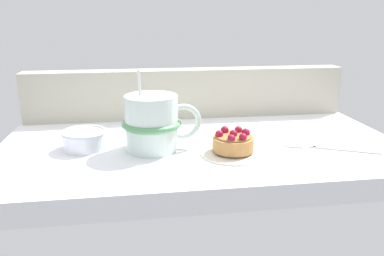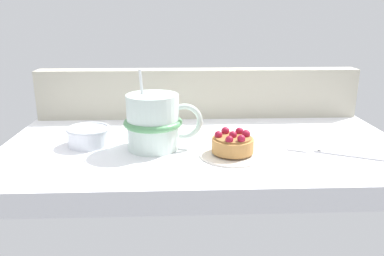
{
  "view_description": "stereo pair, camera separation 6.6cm",
  "coord_description": "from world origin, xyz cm",
  "views": [
    {
      "loc": [
        -11.55,
        -67.98,
        23.76
      ],
      "look_at": [
        -2.44,
        -5.51,
        4.42
      ],
      "focal_mm": 35.02,
      "sensor_mm": 36.0,
      "label": 1
    },
    {
      "loc": [
        -4.99,
        -68.59,
        23.76
      ],
      "look_at": [
        -2.44,
        -5.51,
        4.42
      ],
      "focal_mm": 35.02,
      "sensor_mm": 36.0,
      "label": 2
    }
  ],
  "objects": [
    {
      "name": "ground_plane",
      "position": [
        0.0,
        0.0,
        -1.98
      ],
      "size": [
        76.13,
        42.04,
        3.96
      ],
      "primitive_type": "cube",
      "color": "white"
    },
    {
      "name": "window_rail_back",
      "position": [
        0.0,
        18.56,
        5.69
      ],
      "size": [
        74.61,
        4.92,
        11.38
      ],
      "primitive_type": "cube",
      "color": "#B2AD99",
      "rests_on": "ground_plane"
    },
    {
      "name": "dessert_plate",
      "position": [
        4.54,
        -7.69,
        0.34
      ],
      "size": [
        11.59,
        11.59,
        0.73
      ],
      "color": "silver",
      "rests_on": "ground_plane"
    },
    {
      "name": "raspberry_tart",
      "position": [
        4.55,
        -7.68,
        2.27
      ],
      "size": [
        7.26,
        7.26,
        3.8
      ],
      "color": "#B77F42",
      "rests_on": "dessert_plate"
    },
    {
      "name": "coffee_mug",
      "position": [
        -9.18,
        -3.32,
        5.02
      ],
      "size": [
        14.36,
        10.67,
        14.69
      ],
      "color": "silver",
      "rests_on": "ground_plane"
    },
    {
      "name": "dessert_fork",
      "position": [
        22.64,
        -8.0,
        0.3
      ],
      "size": [
        15.96,
        8.6,
        0.6
      ],
      "color": "silver",
      "rests_on": "ground_plane"
    },
    {
      "name": "sugar_bowl",
      "position": [
        -21.68,
        -1.18,
        1.88
      ],
      "size": [
        8.08,
        8.08,
        3.5
      ],
      "color": "silver",
      "rests_on": "ground_plane"
    }
  ]
}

